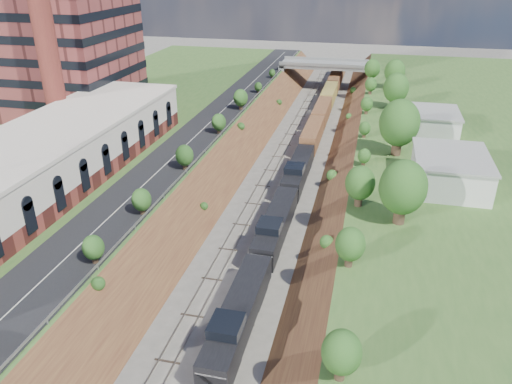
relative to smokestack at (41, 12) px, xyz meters
name	(u,v)px	position (x,y,z in m)	size (l,w,h in m)	color
platform_left	(94,148)	(3.00, 4.00, -22.50)	(44.00, 180.00, 5.00)	#385F27
platform_right	(508,185)	(69.00, 4.00, -22.50)	(44.00, 180.00, 5.00)	#385F27
embankment_left	(217,173)	(25.00, 4.00, -25.00)	(7.07, 180.00, 7.07)	brown
embankment_right	(352,186)	(47.00, 4.00, -25.00)	(7.07, 180.00, 7.07)	brown
rail_left_track	(267,177)	(33.40, 4.00, -24.91)	(1.58, 180.00, 0.18)	gray
rail_right_track	(299,180)	(38.60, 4.00, -24.91)	(1.58, 180.00, 0.18)	gray
road	(190,142)	(20.50, 4.00, -19.95)	(8.00, 180.00, 0.10)	black
guardrail	(213,141)	(24.60, 3.80, -19.45)	(0.10, 171.00, 0.70)	#99999E
commercial_building	(33,166)	(8.00, -18.00, -16.49)	(14.30, 62.30, 7.00)	maroon
smokestack	(41,12)	(0.00, 0.00, 0.00)	(3.20, 3.20, 40.00)	maroon
overpass	(326,70)	(36.00, 66.00, -20.08)	(24.50, 8.30, 7.40)	gray
white_building_near	(450,171)	(59.50, -4.00, -18.00)	(9.00, 12.00, 4.00)	silver
white_building_far	(432,123)	(59.00, 18.00, -18.20)	(8.00, 10.00, 3.60)	silver
tree_right_large	(403,188)	(53.00, -16.00, -15.62)	(5.25, 5.25, 7.61)	#473323
tree_left_crest	(70,272)	(24.20, -36.00, -17.96)	(2.45, 2.45, 3.55)	#473323
freight_train	(317,125)	(38.60, 25.92, -22.56)	(2.79, 128.14, 4.55)	black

